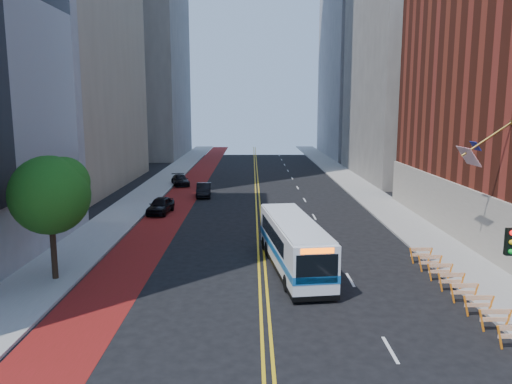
{
  "coord_description": "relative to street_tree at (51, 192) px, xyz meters",
  "views": [
    {
      "loc": [
        -0.58,
        -20.08,
        9.31
      ],
      "look_at": [
        -0.36,
        8.0,
        4.56
      ],
      "focal_mm": 35.0,
      "sensor_mm": 36.0,
      "label": 1
    }
  ],
  "objects": [
    {
      "name": "ground",
      "position": [
        11.24,
        -6.04,
        -4.91
      ],
      "size": [
        160.0,
        160.0,
        0.0
      ],
      "primitive_type": "plane",
      "color": "black",
      "rests_on": "ground"
    },
    {
      "name": "sidewalk_left",
      "position": [
        -0.76,
        23.96,
        -4.84
      ],
      "size": [
        4.0,
        140.0,
        0.15
      ],
      "primitive_type": "cube",
      "color": "gray",
      "rests_on": "ground"
    },
    {
      "name": "sidewalk_right",
      "position": [
        23.24,
        23.96,
        -4.84
      ],
      "size": [
        4.0,
        140.0,
        0.15
      ],
      "primitive_type": "cube",
      "color": "gray",
      "rests_on": "ground"
    },
    {
      "name": "bus_lane_paint",
      "position": [
        3.14,
        23.96,
        -4.91
      ],
      "size": [
        3.6,
        140.0,
        0.01
      ],
      "primitive_type": "cube",
      "color": "#63150E",
      "rests_on": "ground"
    },
    {
      "name": "center_line_inner",
      "position": [
        11.06,
        23.96,
        -4.91
      ],
      "size": [
        0.14,
        140.0,
        0.01
      ],
      "primitive_type": "cube",
      "color": "gold",
      "rests_on": "ground"
    },
    {
      "name": "center_line_outer",
      "position": [
        11.42,
        23.96,
        -4.91
      ],
      "size": [
        0.14,
        140.0,
        0.01
      ],
      "primitive_type": "cube",
      "color": "gold",
      "rests_on": "ground"
    },
    {
      "name": "lane_dashes",
      "position": [
        16.04,
        31.96,
        -4.9
      ],
      "size": [
        0.14,
        98.2,
        0.01
      ],
      "color": "silver",
      "rests_on": "ground"
    },
    {
      "name": "midrise_right_near",
      "position": [
        34.24,
        41.96,
        15.09
      ],
      "size": [
        18.0,
        26.0,
        40.0
      ],
      "primitive_type": "cube",
      "color": "slate",
      "rests_on": "ground"
    },
    {
      "name": "midrise_right_far",
      "position": [
        35.24,
        71.96,
        22.59
      ],
      "size": [
        20.0,
        28.0,
        55.0
      ],
      "primitive_type": "cube",
      "color": "gray",
      "rests_on": "ground"
    },
    {
      "name": "construction_barriers",
      "position": [
        20.84,
        -2.62,
        -4.24
      ],
      "size": [
        1.42,
        10.91,
        1.0
      ],
      "color": "orange",
      "rests_on": "ground"
    },
    {
      "name": "street_tree",
      "position": [
        0.0,
        0.0,
        0.0
      ],
      "size": [
        4.2,
        4.2,
        6.7
      ],
      "color": "black",
      "rests_on": "sidewalk_left"
    },
    {
      "name": "transit_bus",
      "position": [
        13.05,
        1.88,
        -3.37
      ],
      "size": [
        3.66,
        10.93,
        2.95
      ],
      "rotation": [
        0.0,
        0.0,
        0.12
      ],
      "color": "silver",
      "rests_on": "ground"
    },
    {
      "name": "car_a",
      "position": [
        2.5,
        17.5,
        -4.18
      ],
      "size": [
        2.2,
        4.45,
        1.46
      ],
      "primitive_type": "imported",
      "rotation": [
        0.0,
        0.0,
        -0.11
      ],
      "color": "black",
      "rests_on": "ground"
    },
    {
      "name": "car_b",
      "position": [
        5.53,
        26.1,
        -4.21
      ],
      "size": [
        1.77,
        4.37,
        1.41
      ],
      "primitive_type": "imported",
      "rotation": [
        0.0,
        0.0,
        0.07
      ],
      "color": "black",
      "rests_on": "ground"
    },
    {
      "name": "car_c",
      "position": [
        1.94,
        33.83,
        -4.27
      ],
      "size": [
        2.98,
        4.75,
        1.28
      ],
      "primitive_type": "imported",
      "rotation": [
        0.0,
        0.0,
        0.29
      ],
      "color": "black",
      "rests_on": "ground"
    }
  ]
}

